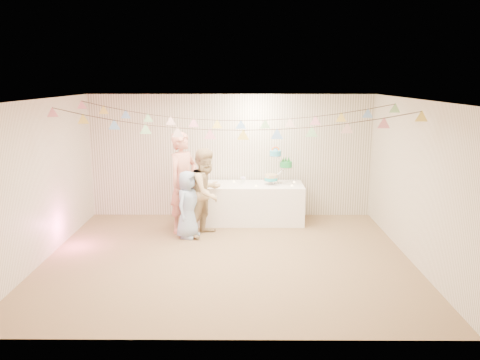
{
  "coord_description": "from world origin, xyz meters",
  "views": [
    {
      "loc": [
        0.25,
        -7.32,
        2.92
      ],
      "look_at": [
        0.2,
        0.8,
        1.15
      ],
      "focal_mm": 35.0,
      "sensor_mm": 36.0,
      "label": 1
    }
  ],
  "objects_px": {
    "person_adult_b": "(206,192)",
    "person_child": "(188,204)",
    "table": "(251,203)",
    "person_adult_a": "(183,182)",
    "cake_stand": "(278,169)"
  },
  "relations": [
    {
      "from": "person_adult_b",
      "to": "person_child",
      "type": "height_order",
      "value": "person_adult_b"
    },
    {
      "from": "person_adult_b",
      "to": "table",
      "type": "bearing_deg",
      "value": -15.28
    },
    {
      "from": "person_adult_a",
      "to": "person_adult_b",
      "type": "bearing_deg",
      "value": -80.78
    },
    {
      "from": "cake_stand",
      "to": "person_adult_a",
      "type": "relative_size",
      "value": 0.37
    },
    {
      "from": "person_adult_b",
      "to": "cake_stand",
      "type": "bearing_deg",
      "value": -27.43
    },
    {
      "from": "table",
      "to": "person_adult_a",
      "type": "bearing_deg",
      "value": -154.81
    },
    {
      "from": "person_adult_b",
      "to": "person_child",
      "type": "distance_m",
      "value": 0.42
    },
    {
      "from": "person_adult_a",
      "to": "person_child",
      "type": "distance_m",
      "value": 0.51
    },
    {
      "from": "person_adult_a",
      "to": "person_adult_b",
      "type": "xyz_separation_m",
      "value": [
        0.45,
        -0.21,
        -0.14
      ]
    },
    {
      "from": "table",
      "to": "cake_stand",
      "type": "distance_m",
      "value": 0.9
    },
    {
      "from": "person_child",
      "to": "table",
      "type": "bearing_deg",
      "value": -25.63
    },
    {
      "from": "table",
      "to": "person_child",
      "type": "distance_m",
      "value": 1.55
    },
    {
      "from": "person_adult_a",
      "to": "person_child",
      "type": "xyz_separation_m",
      "value": [
        0.12,
        -0.36,
        -0.34
      ]
    },
    {
      "from": "person_adult_a",
      "to": "person_child",
      "type": "relative_size",
      "value": 1.53
    },
    {
      "from": "cake_stand",
      "to": "person_child",
      "type": "height_order",
      "value": "cake_stand"
    }
  ]
}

